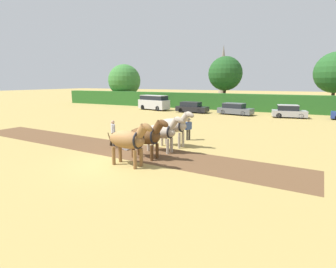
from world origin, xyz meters
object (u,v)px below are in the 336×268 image
parked_car_center (289,112)px  church_spire (223,70)px  draft_horse_lead_left (128,140)px  farmer_at_plow (113,131)px  draft_horse_trail_left (161,132)px  tree_left (225,74)px  tree_far_left (124,81)px  parked_car_center_left (235,109)px  farmer_beside_team (188,127)px  tree_center_left (336,73)px  draft_horse_lead_right (146,136)px  plow (121,144)px  parked_car_left (192,107)px  parked_van (154,102)px  draft_horse_trail_right (174,125)px

parked_car_center → church_spire: bearing=107.2°
draft_horse_lead_left → farmer_at_plow: size_ratio=1.59×
draft_horse_trail_left → tree_left: bearing=101.1°
tree_far_left → parked_car_center_left: tree_far_left is taller
farmer_beside_team → parked_car_center_left: 16.81m
parked_car_center → tree_center_left: bearing=52.9°
draft_horse_lead_right → plow: 2.86m
draft_horse_lead_right → draft_horse_trail_left: draft_horse_lead_right is taller
tree_far_left → farmer_at_plow: bearing=-55.2°
tree_left → plow: size_ratio=5.46×
parked_car_left → parked_car_center: 12.32m
plow → farmer_beside_team: (2.81, 4.43, 0.62)m
tree_far_left → draft_horse_lead_right: size_ratio=2.84×
draft_horse_trail_left → church_spire: bearing=105.5°
tree_far_left → farmer_at_plow: (20.21, -29.12, -3.39)m
draft_horse_trail_left → parked_car_left: size_ratio=0.64×
farmer_beside_team → draft_horse_trail_left: bearing=-65.4°
tree_center_left → parked_car_center_left: bearing=-140.3°
tree_center_left → parked_van: (-23.88, -9.32, -4.33)m
draft_horse_lead_right → parked_car_center_left: bearing=93.8°
tree_left → farmer_at_plow: tree_left is taller
draft_horse_lead_right → parked_car_center_left: (-0.10, 22.17, -0.57)m
tree_far_left → church_spire: bearing=69.2°
draft_horse_lead_right → farmer_beside_team: size_ratio=1.64×
draft_horse_lead_left → parked_car_left: 24.24m
tree_left → parked_car_center: (10.04, -8.36, -4.76)m
tree_far_left → farmer_at_plow: 35.61m
tree_center_left → parked_car_center: (-5.18, -9.65, -4.74)m
tree_left → parked_car_center_left: 10.24m
parked_car_left → parked_car_center: (12.32, 0.18, 0.02)m
plow → parked_car_left: 21.28m
draft_horse_trail_left → farmer_beside_team: 3.82m
farmer_beside_team → parked_van: size_ratio=0.32×
tree_left → parked_car_center: 13.91m
draft_horse_trail_right → parked_car_center: (6.08, 18.98, -0.69)m
parked_car_left → parked_van: bearing=177.7°
draft_horse_lead_left → farmer_at_plow: draft_horse_lead_left is taller
parked_car_left → parked_car_center: parked_car_center is taller
tree_center_left → draft_horse_trail_left: 32.53m
draft_horse_lead_right → parked_car_left: size_ratio=0.59×
tree_left → tree_center_left: bearing=4.8°
parked_car_left → parked_car_center: size_ratio=1.11×
tree_far_left → farmer_at_plow: size_ratio=4.30×
draft_horse_trail_left → parked_car_left: (-6.15, 20.36, -0.55)m
tree_far_left → plow: tree_far_left is taller
tree_center_left → parked_car_left: tree_center_left is taller
tree_center_left → parked_car_center: tree_center_left is taller
tree_far_left → draft_horse_trail_left: bearing=-50.6°
draft_horse_lead_right → draft_horse_trail_right: bearing=90.0°
draft_horse_trail_left → parked_van: size_ratio=0.56×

